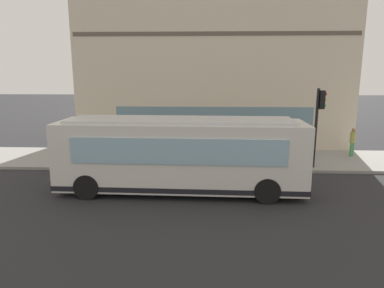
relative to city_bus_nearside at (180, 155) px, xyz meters
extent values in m
plane|color=#262628|center=(0.26, -1.51, -1.55)|extent=(120.00, 120.00, 0.00)
cube|color=gray|center=(5.14, -1.51, -1.48)|extent=(4.57, 40.00, 0.15)
cube|color=beige|center=(12.24, -1.51, 4.90)|extent=(9.64, 17.27, 12.91)
cube|color=brown|center=(7.58, -1.51, 5.54)|extent=(0.36, 16.92, 0.24)
cube|color=slate|center=(7.48, -1.51, 0.05)|extent=(0.12, 12.09, 2.40)
cube|color=silver|center=(0.00, -0.02, 0.05)|extent=(2.73, 10.06, 2.70)
cube|color=silver|center=(0.00, -0.02, 1.46)|extent=(2.34, 9.05, 0.12)
cube|color=#8CB2C6|center=(0.12, 4.96, 0.50)|extent=(2.20, 0.13, 1.20)
cube|color=#8CB2C6|center=(1.27, -0.05, 0.45)|extent=(0.25, 8.20, 1.00)
cube|color=#8CB2C6|center=(-1.27, 0.01, 0.45)|extent=(0.25, 8.20, 1.00)
cube|color=black|center=(0.00, -0.02, -1.12)|extent=(2.78, 10.10, 0.20)
cylinder|color=black|center=(1.23, 3.56, -1.05)|extent=(0.32, 1.01, 1.00)
cylinder|color=black|center=(-1.07, 3.61, -1.05)|extent=(0.32, 1.01, 1.00)
cylinder|color=black|center=(1.07, -3.44, -1.05)|extent=(0.32, 1.01, 1.00)
cylinder|color=black|center=(-1.23, -3.39, -1.05)|extent=(0.32, 1.01, 1.00)
cylinder|color=black|center=(3.47, -6.51, 0.58)|extent=(0.14, 0.14, 3.97)
cube|color=black|center=(3.47, -6.70, 2.02)|extent=(0.32, 0.24, 0.90)
sphere|color=red|center=(3.47, -6.83, 2.30)|extent=(0.20, 0.20, 0.20)
sphere|color=yellow|center=(3.47, -6.83, 2.02)|extent=(0.20, 0.20, 0.20)
sphere|color=green|center=(3.47, -6.83, 1.74)|extent=(0.20, 0.20, 0.20)
cylinder|color=red|center=(4.96, -3.83, -1.13)|extent=(0.24, 0.24, 0.55)
sphere|color=red|center=(4.96, -3.83, -0.77)|extent=(0.22, 0.22, 0.22)
cylinder|color=red|center=(4.96, -4.00, -1.08)|extent=(0.10, 0.12, 0.10)
cylinder|color=red|center=(5.13, -3.83, -1.08)|extent=(0.12, 0.10, 0.10)
cylinder|color=#3F8C4C|center=(5.89, -9.34, -1.01)|extent=(0.14, 0.14, 0.79)
cylinder|color=#3F8C4C|center=(6.00, -9.48, -1.01)|extent=(0.14, 0.14, 0.79)
cylinder|color=#99994C|center=(5.94, -9.41, -0.30)|extent=(0.32, 0.32, 0.63)
sphere|color=#9E704C|center=(5.94, -9.41, 0.12)|extent=(0.21, 0.21, 0.21)
cylinder|color=#B23338|center=(5.52, -1.83, -0.96)|extent=(0.14, 0.14, 0.89)
cylinder|color=#B23338|center=(5.34, -1.79, -0.96)|extent=(0.14, 0.14, 0.89)
cylinder|color=#8C3F8C|center=(5.43, -1.81, -0.17)|extent=(0.32, 0.32, 0.70)
sphere|color=#9E704C|center=(5.43, -1.81, 0.31)|extent=(0.24, 0.24, 0.24)
cylinder|color=#B23338|center=(3.41, -1.44, -0.97)|extent=(0.14, 0.14, 0.88)
cylinder|color=#B23338|center=(3.57, -1.53, -0.97)|extent=(0.14, 0.14, 0.88)
cylinder|color=#8C3F8C|center=(3.49, -1.48, -0.18)|extent=(0.32, 0.32, 0.69)
sphere|color=beige|center=(3.49, -1.48, 0.28)|extent=(0.24, 0.24, 0.24)
camera|label=1|loc=(-13.88, -1.07, 3.41)|focal=32.55mm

